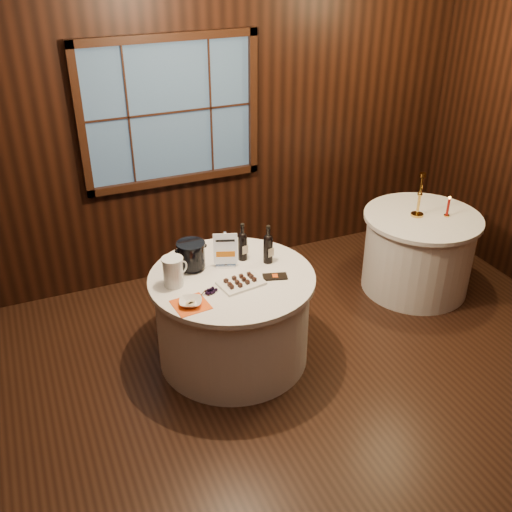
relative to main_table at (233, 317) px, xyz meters
name	(u,v)px	position (x,y,z in m)	size (l,w,h in m)	color
ground	(286,440)	(0.00, -1.00, -0.39)	(6.00, 6.00, 0.00)	black
back_wall	(171,123)	(0.00, 1.48, 1.16)	(6.00, 0.10, 3.00)	black
main_table	(233,317)	(0.00, 0.00, 0.00)	(1.28, 1.28, 0.77)	white
side_table	(418,252)	(2.00, 0.30, 0.00)	(1.08, 1.08, 0.77)	white
sign_stand	(226,255)	(0.01, 0.15, 0.49)	(0.18, 0.14, 0.30)	silver
port_bottle_left	(243,244)	(0.18, 0.21, 0.52)	(0.07, 0.08, 0.31)	black
port_bottle_right	(268,247)	(0.34, 0.09, 0.52)	(0.08, 0.09, 0.32)	black
ice_bucket	(191,255)	(-0.24, 0.22, 0.50)	(0.22, 0.22, 0.23)	black
chocolate_plate	(241,282)	(0.02, -0.14, 0.40)	(0.36, 0.26, 0.05)	white
chocolate_box	(275,277)	(0.29, -0.15, 0.39)	(0.18, 0.09, 0.02)	black
grape_bunch	(211,291)	(-0.22, -0.17, 0.40)	(0.16, 0.08, 0.04)	black
glass_pitcher	(173,272)	(-0.44, 0.05, 0.50)	(0.21, 0.16, 0.23)	silver
orange_napkin	(191,305)	(-0.41, -0.25, 0.38)	(0.24, 0.24, 0.00)	#E55013
cracker_bowl	(191,302)	(-0.41, -0.25, 0.41)	(0.16, 0.16, 0.04)	white
brass_candlestick	(419,201)	(1.95, 0.33, 0.53)	(0.12, 0.12, 0.41)	gold
red_candle	(448,208)	(2.19, 0.21, 0.46)	(0.05, 0.05, 0.20)	gold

